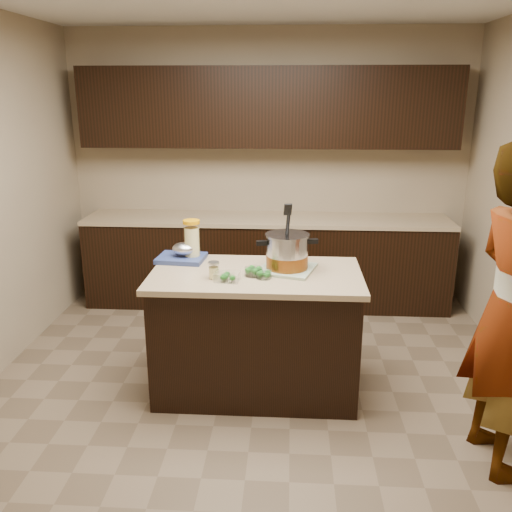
{
  "coord_description": "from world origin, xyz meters",
  "views": [
    {
      "loc": [
        0.22,
        -3.54,
        2.11
      ],
      "look_at": [
        0.0,
        0.0,
        1.02
      ],
      "focal_mm": 38.0,
      "sensor_mm": 36.0,
      "label": 1
    }
  ],
  "objects": [
    {
      "name": "back_cabinets",
      "position": [
        0.0,
        1.74,
        0.94
      ],
      "size": [
        3.6,
        0.63,
        2.33
      ],
      "color": "black",
      "rests_on": "ground"
    },
    {
      "name": "broccoli_tub_left",
      "position": [
        0.06,
        -0.11,
        0.92
      ],
      "size": [
        0.14,
        0.14,
        0.05
      ],
      "rotation": [
        0.0,
        0.0,
        0.36
      ],
      "color": "silver",
      "rests_on": "island"
    },
    {
      "name": "island",
      "position": [
        0.0,
        0.0,
        0.45
      ],
      "size": [
        1.46,
        0.81,
        0.9
      ],
      "color": "black",
      "rests_on": "ground"
    },
    {
      "name": "blue_tray",
      "position": [
        -0.56,
        0.25,
        0.94
      ],
      "size": [
        0.36,
        0.3,
        0.13
      ],
      "rotation": [
        0.0,
        0.0,
        -0.09
      ],
      "color": "navy",
      "rests_on": "island"
    },
    {
      "name": "mason_jar",
      "position": [
        -0.27,
        -0.14,
        0.95
      ],
      "size": [
        0.09,
        0.09,
        0.12
      ],
      "rotation": [
        0.0,
        0.0,
        -0.23
      ],
      "color": "#E8DE8E",
      "rests_on": "island"
    },
    {
      "name": "person",
      "position": [
        1.46,
        -0.71,
        0.94
      ],
      "size": [
        0.52,
        0.73,
        1.88
      ],
      "primitive_type": "imported",
      "rotation": [
        0.0,
        0.0,
        1.68
      ],
      "color": "gray",
      "rests_on": "ground"
    },
    {
      "name": "dish_towel",
      "position": [
        0.21,
        0.06,
        0.91
      ],
      "size": [
        0.45,
        0.45,
        0.02
      ],
      "primitive_type": "cube",
      "rotation": [
        0.0,
        0.0,
        -0.29
      ],
      "color": "#61885C",
      "rests_on": "island"
    },
    {
      "name": "stock_pot",
      "position": [
        0.21,
        0.06,
        1.02
      ],
      "size": [
        0.43,
        0.36,
        0.44
      ],
      "rotation": [
        0.0,
        0.0,
        0.2
      ],
      "color": "#B7B7BC",
      "rests_on": "dish_towel"
    },
    {
      "name": "room_shell",
      "position": [
        0.0,
        0.0,
        1.71
      ],
      "size": [
        4.04,
        4.04,
        2.72
      ],
      "color": "tan",
      "rests_on": "ground"
    },
    {
      "name": "lemonade_pitcher",
      "position": [
        -0.49,
        0.26,
        1.04
      ],
      "size": [
        0.14,
        0.14,
        0.3
      ],
      "rotation": [
        0.0,
        0.0,
        0.13
      ],
      "color": "#E8DE8E",
      "rests_on": "island"
    },
    {
      "name": "broccoli_tub_rect",
      "position": [
        -0.18,
        -0.18,
        0.93
      ],
      "size": [
        0.17,
        0.13,
        0.06
      ],
      "rotation": [
        0.0,
        0.0,
        -0.09
      ],
      "color": "silver",
      "rests_on": "island"
    },
    {
      "name": "ground_plane",
      "position": [
        0.0,
        0.0,
        0.0
      ],
      "size": [
        4.0,
        4.0,
        0.0
      ],
      "primitive_type": "plane",
      "color": "brown",
      "rests_on": "ground"
    },
    {
      "name": "broccoli_tub_right",
      "position": [
        -0.01,
        -0.06,
        0.93
      ],
      "size": [
        0.13,
        0.13,
        0.06
      ],
      "rotation": [
        0.0,
        0.0,
        0.04
      ],
      "color": "silver",
      "rests_on": "island"
    }
  ]
}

